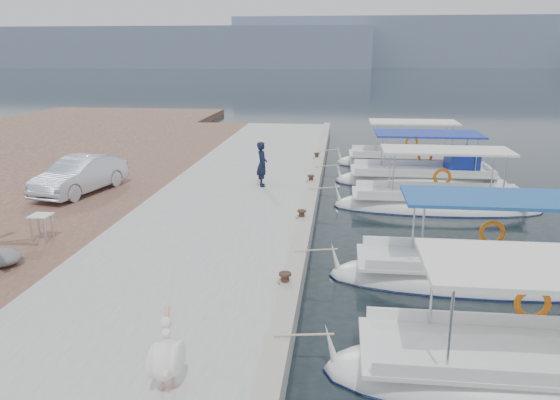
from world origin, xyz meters
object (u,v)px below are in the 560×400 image
object	(u,v)px
fishing_caique_d	(423,179)
fishing_caique_b	(487,278)
fishing_caique_e	(407,163)
fishing_caique_c	(437,206)
fishing_caique_a	(530,377)
parked_car	(80,175)
fisherman	(262,164)
pelican	(166,357)

from	to	relation	value
fishing_caique_d	fishing_caique_b	bearing A→B (deg)	-89.55
fishing_caique_b	fishing_caique_e	size ratio (longest dim) A/B	1.09
fishing_caique_b	fishing_caique_c	distance (m)	6.61
fishing_caique_a	fishing_caique_e	bearing A→B (deg)	89.98
fishing_caique_a	parked_car	xyz separation A→B (m)	(-12.92, 9.96, 1.05)
fishing_caique_c	fishing_caique_a	bearing A→B (deg)	-90.90
parked_car	fisherman	bearing A→B (deg)	27.99
fishing_caique_c	fishing_caique_d	bearing A→B (deg)	88.98
fishing_caique_c	fisherman	bearing A→B (deg)	172.90
pelican	fisherman	world-z (taller)	fisherman
fishing_caique_d	fisherman	world-z (taller)	fisherman
fishing_caique_d	pelican	xyz separation A→B (m)	(-6.19, -16.53, 0.85)
fishing_caique_a	fishing_caique_c	distance (m)	10.94
fishing_caique_c	fishing_caique_b	bearing A→B (deg)	-88.64
fishing_caique_e	parked_car	distance (m)	15.83
fishing_caique_d	pelican	bearing A→B (deg)	-110.55
fishing_caique_a	fisherman	bearing A→B (deg)	118.49
pelican	parked_car	bearing A→B (deg)	121.26
fishing_caique_b	pelican	world-z (taller)	fishing_caique_b
fishing_caique_b	fishing_caique_c	size ratio (longest dim) A/B	1.04
fishing_caique_a	pelican	xyz separation A→B (m)	(-5.95, -1.52, 0.91)
fishing_caique_b	fishing_caique_d	distance (m)	10.68
pelican	parked_car	world-z (taller)	parked_car
fisherman	parked_car	distance (m)	6.78
fishing_caique_e	parked_car	xyz separation A→B (m)	(-12.92, -9.07, 1.05)
fishing_caique_a	fishing_caique_b	xyz separation A→B (m)	(0.33, 4.33, 0.00)
fisherman	parked_car	xyz separation A→B (m)	(-6.53, -1.80, -0.20)
fishing_caique_e	fisherman	distance (m)	9.76
fishing_caique_a	fisherman	xyz separation A→B (m)	(-6.38, 11.76, 1.25)
fishing_caique_a	pelican	bearing A→B (deg)	-165.69
fishing_caique_a	fishing_caique_b	size ratio (longest dim) A/B	0.92
fishing_caique_c	pelican	xyz separation A→B (m)	(-6.12, -12.46, 0.91)
fishing_caique_b	parked_car	xyz separation A→B (m)	(-13.25, 5.63, 1.05)
fishing_caique_b	fishing_caique_e	distance (m)	14.71
fishing_caique_d	fishing_caique_e	xyz separation A→B (m)	(-0.24, 4.03, -0.06)
fishing_caique_a	parked_car	bearing A→B (deg)	142.36
fishing_caique_c	pelican	distance (m)	13.91
fishing_caique_b	parked_car	size ratio (longest dim) A/B	1.91
fishing_caique_c	fisherman	distance (m)	6.72
fisherman	parked_car	size ratio (longest dim) A/B	0.43
fishing_caique_e	fisherman	bearing A→B (deg)	-131.28
fishing_caique_e	fisherman	size ratio (longest dim) A/B	4.12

